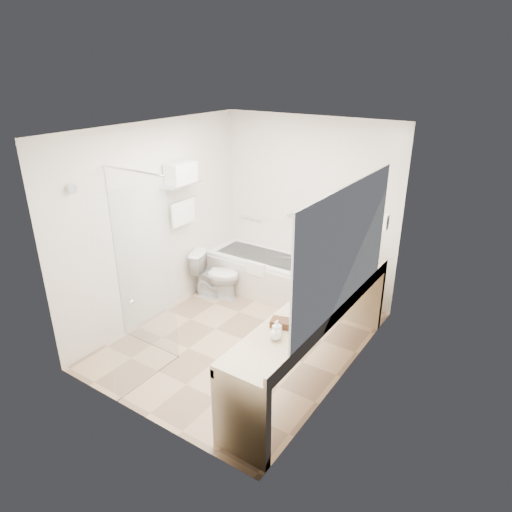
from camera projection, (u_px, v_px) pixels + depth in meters
The scene contains 25 objects.
floor at pixel (242, 339), 5.57m from camera, with size 3.20×3.20×0.00m, color tan.
ceiling at pixel (239, 129), 4.59m from camera, with size 2.60×3.20×0.10m, color silver.
wall_back at pixel (308, 209), 6.30m from camera, with size 2.60×0.10×2.50m, color beige.
wall_front at pixel (131, 302), 3.86m from camera, with size 2.60×0.10×2.50m, color beige.
wall_left at pixel (157, 223), 5.74m from camera, with size 0.10×3.20×2.50m, color beige.
wall_right at pixel (350, 272), 4.42m from camera, with size 0.10×3.20×2.50m, color beige.
bathtub at pixel (263, 273), 6.67m from camera, with size 1.60×0.73×0.59m.
grab_bar_short at pixel (250, 218), 6.88m from camera, with size 0.03×0.03×0.40m, color silver.
grab_bar_long at pixel (304, 209), 6.30m from camera, with size 0.03×0.03×0.60m, color silver.
shower_enclosure at pixel (141, 275), 4.77m from camera, with size 0.96×0.91×2.11m.
towel_shelf at pixel (181, 180), 5.75m from camera, with size 0.24×0.55×0.81m.
vanity_counter at pixel (314, 324), 4.68m from camera, with size 0.55×2.70×0.95m.
sink at pixel (335, 294), 4.90m from camera, with size 0.40×0.52×0.14m, color silver.
faucet at pixel (348, 289), 4.78m from camera, with size 0.03×0.03×0.14m, color silver.
mirror at pixel (345, 248), 4.19m from camera, with size 0.02×2.00×1.20m, color #A4A8B0.
hairdryer_unit at pixel (384, 222), 5.16m from camera, with size 0.08×0.10×0.18m, color white.
toilet at pixel (216, 275), 6.46m from camera, with size 0.38×0.68×0.67m, color silver.
amenity_basket at pixel (282, 323), 4.24m from camera, with size 0.20×0.13×0.07m, color #432A18.
soap_bottle_a at pixel (277, 331), 4.11m from camera, with size 0.07×0.14×0.07m, color white.
soap_bottle_b at pixel (276, 334), 4.04m from camera, with size 0.11×0.14×0.11m, color white.
water_bottle_left at pixel (332, 277), 5.02m from camera, with size 0.06×0.06×0.19m.
water_bottle_mid at pixel (354, 270), 5.22m from camera, with size 0.05×0.05×0.17m.
water_bottle_right at pixel (355, 259), 5.45m from camera, with size 0.06×0.06×0.21m.
drinking_glass_near at pixel (334, 280), 5.04m from camera, with size 0.08×0.08×0.10m, color silver.
drinking_glass_far at pixel (338, 273), 5.22m from camera, with size 0.07×0.07×0.09m, color silver.
Camera 1 is at (2.77, -3.83, 3.13)m, focal length 32.00 mm.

